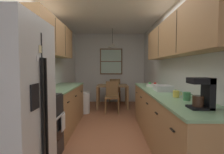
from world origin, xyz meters
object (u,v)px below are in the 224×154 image
object	(u,v)px
mug_spare	(177,94)
mug_by_coffeemaker	(188,96)
dining_chair_far	(115,90)
fruit_bowl	(153,85)
refrigerator	(6,112)
dish_rack	(164,88)
trash_bin	(85,103)
microwave_over_range	(25,39)
storage_canister	(50,86)
coffee_maker	(204,93)
stove_range	(36,128)
dining_table	(113,89)
table_serving_bowl	(117,84)
dining_chair_near	(113,95)

from	to	relation	value
mug_spare	mug_by_coffeemaker	bearing A→B (deg)	-77.23
dining_chair_far	fruit_bowl	size ratio (longest dim) A/B	3.60
mug_spare	refrigerator	bearing A→B (deg)	-158.29
fruit_bowl	dish_rack	distance (m)	0.68
trash_bin	mug_by_coffeemaker	size ratio (longest dim) A/B	4.69
microwave_over_range	fruit_bowl	size ratio (longest dim) A/B	2.44
storage_canister	mug_by_coffeemaker	distance (m)	2.19
mug_by_coffeemaker	refrigerator	bearing A→B (deg)	-164.68
coffee_maker	mug_spare	size ratio (longest dim) A/B	2.53
stove_range	trash_bin	distance (m)	2.54
dining_table	dish_rack	world-z (taller)	dish_rack
microwave_over_range	dining_table	size ratio (longest dim) A/B	0.62
storage_canister	fruit_bowl	bearing A→B (deg)	21.31
mug_spare	table_serving_bowl	xyz separation A→B (m)	(-0.77, 3.22, -0.18)
stove_range	dining_chair_far	distance (m)	3.96
refrigerator	table_serving_bowl	bearing A→B (deg)	73.80
fruit_bowl	dining_table	bearing A→B (deg)	115.11
mug_by_coffeemaker	stove_range	bearing A→B (deg)	174.63
dining_chair_far	trash_bin	world-z (taller)	dining_chair_far
dining_chair_near	coffee_maker	xyz separation A→B (m)	(0.93, -3.22, 0.57)
microwave_over_range	table_serving_bowl	size ratio (longest dim) A/B	3.70
dining_chair_near	refrigerator	bearing A→B (deg)	-107.13
storage_canister	mug_spare	distance (m)	2.07
mug_by_coffeemaker	dish_rack	size ratio (longest dim) A/B	0.37
trash_bin	table_serving_bowl	size ratio (longest dim) A/B	3.60
mug_by_coffeemaker	fruit_bowl	world-z (taller)	mug_by_coffeemaker
dining_chair_near	fruit_bowl	world-z (taller)	fruit_bowl
storage_canister	fruit_bowl	size ratio (longest dim) A/B	0.81
mug_spare	dish_rack	xyz separation A→B (m)	(0.00, 0.64, 0.00)
refrigerator	mug_spare	world-z (taller)	refrigerator
refrigerator	mug_spare	size ratio (longest dim) A/B	14.30
coffee_maker	table_serving_bowl	world-z (taller)	coffee_maker
dish_rack	mug_spare	bearing A→B (deg)	-90.19
table_serving_bowl	dining_chair_far	bearing A→B (deg)	93.85
trash_bin	mug_spare	world-z (taller)	mug_spare
stove_range	dining_chair_far	xyz separation A→B (m)	(1.18, 3.78, 0.03)
dining_chair_far	coffee_maker	distance (m)	4.52
dining_table	dish_rack	distance (m)	2.69
dish_rack	microwave_over_range	bearing A→B (deg)	-162.19
microwave_over_range	dining_table	bearing A→B (deg)	69.22
dining_chair_far	coffee_maker	size ratio (longest dim) A/B	2.84
table_serving_bowl	refrigerator	bearing A→B (deg)	-106.20
microwave_over_range	mug_spare	xyz separation A→B (m)	(2.10, 0.03, -0.75)
refrigerator	mug_spare	distance (m)	2.08
dining_table	dining_chair_far	xyz separation A→B (m)	(0.08, 0.59, -0.12)
mug_by_coffeemaker	dining_table	bearing A→B (deg)	105.53
microwave_over_range	dish_rack	distance (m)	2.33
dining_chair_near	table_serving_bowl	distance (m)	0.72
microwave_over_range	fruit_bowl	xyz separation A→B (m)	(2.07, 1.35, -0.77)
refrigerator	coffee_maker	xyz separation A→B (m)	(1.95, 0.11, 0.17)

